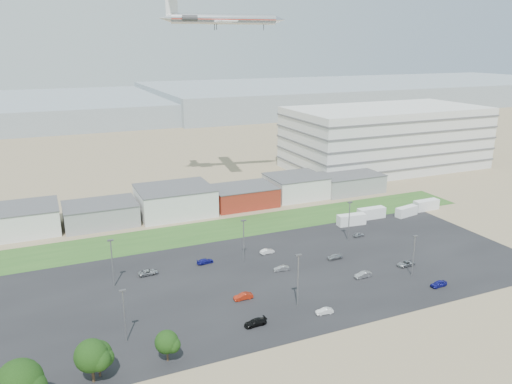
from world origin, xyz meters
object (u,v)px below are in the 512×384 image
parked_car_7 (281,268)px  parked_car_2 (439,284)px  parked_car_3 (255,322)px  parked_car_12 (335,257)px  parked_car_9 (148,272)px  parked_car_4 (243,296)px  parked_car_13 (324,311)px  parked_car_1 (363,275)px  parked_car_0 (406,264)px  parked_car_11 (267,251)px  box_trailer_a (351,220)px  airliner (224,19)px  parked_car_8 (359,235)px  parked_car_6 (205,261)px

parked_car_7 → parked_car_2: bearing=60.7°
parked_car_3 → parked_car_12: size_ratio=1.11×
parked_car_2 → parked_car_9: size_ratio=0.88×
parked_car_4 → parked_car_7: parked_car_4 is taller
parked_car_2 → parked_car_12: (-12.66, 21.02, -0.10)m
parked_car_9 → parked_car_4: bearing=-142.4°
parked_car_2 → parked_car_13: size_ratio=1.13×
parked_car_1 → parked_car_12: size_ratio=1.04×
parked_car_0 → parked_car_3: bearing=-77.6°
parked_car_1 → parked_car_3: (-29.68, -8.51, -0.04)m
parked_car_3 → parked_car_11: bearing=148.2°
parked_car_13 → parked_car_9: bearing=-130.4°
box_trailer_a → parked_car_11: 31.99m
airliner → parked_car_7: airliner is taller
box_trailer_a → parked_car_7: 37.16m
parked_car_2 → parked_car_8: size_ratio=1.18×
parked_car_7 → parked_car_9: 30.03m
parked_car_6 → parked_car_12: bearing=-115.9°
parked_car_0 → parked_car_6: 46.88m
parked_car_13 → box_trailer_a: bearing=148.0°
parked_car_4 → parked_car_6: bearing=-175.1°
parked_car_1 → parked_car_3: size_ratio=0.93×
parked_car_3 → parked_car_4: (1.67, 9.97, 0.03)m
parked_car_0 → parked_car_13: 30.62m
parked_car_0 → parked_car_7: parked_car_0 is taller
parked_car_1 → parked_car_8: bearing=145.6°
airliner → parked_car_11: 83.10m
box_trailer_a → parked_car_8: bearing=-106.4°
parked_car_9 → parked_car_8: bearing=-90.8°
parked_car_4 → parked_car_2: bearing=74.0°
parked_car_0 → parked_car_8: parked_car_0 is taller
parked_car_1 → parked_car_7: (-15.01, 10.27, -0.08)m
parked_car_4 → parked_car_8: (41.44, 19.49, -0.09)m
airliner → parked_car_8: 83.54m
parked_car_0 → parked_car_2: parked_car_2 is taller
parked_car_2 → parked_car_7: (-27.26, 20.29, -0.08)m
parked_car_1 → parked_car_4: (-28.00, 1.45, -0.01)m
parked_car_7 → parked_car_3: bearing=-30.6°
parked_car_2 → parked_car_11: (-26.15, 30.48, -0.06)m
box_trailer_a → parked_car_11: size_ratio=2.28×
parked_car_3 → parked_car_12: bearing=120.5°
parked_car_11 → parked_car_13: 30.53m
parked_car_6 → parked_car_11: parked_car_11 is taller
airliner → parked_car_9: bearing=-115.8°
parked_car_3 → parked_car_8: bearing=121.1°
parked_car_4 → parked_car_12: parked_car_4 is taller
airliner → parked_car_1: airliner is taller
box_trailer_a → parked_car_13: 51.27m
parked_car_4 → parked_car_7: 15.70m
parked_car_0 → parked_car_7: 29.18m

